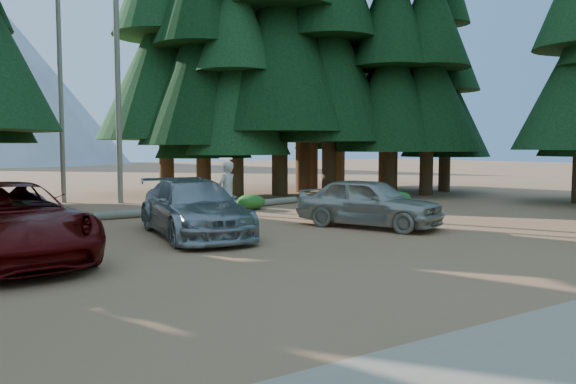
% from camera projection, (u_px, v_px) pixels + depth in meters
% --- Properties ---
extents(ground, '(160.00, 160.00, 0.00)m').
position_uv_depth(ground, '(287.00, 264.00, 11.44)').
color(ground, '#96683F').
rests_on(ground, ground).
extents(forest_belt_north, '(36.00, 7.00, 22.00)m').
position_uv_depth(forest_belt_north, '(98.00, 203.00, 24.02)').
color(forest_belt_north, black).
rests_on(forest_belt_north, ground).
extents(forest_belt_east, '(6.00, 22.00, 22.00)m').
position_uv_depth(forest_belt_east, '(551.00, 205.00, 23.16)').
color(forest_belt_east, black).
rests_on(forest_belt_east, ground).
extents(snag_front, '(0.24, 0.24, 12.00)m').
position_uv_depth(snag_front, '(117.00, 61.00, 23.56)').
color(snag_front, '#6F6758').
rests_on(snag_front, ground).
extents(snag_back, '(0.20, 0.20, 10.00)m').
position_uv_depth(snag_back, '(60.00, 85.00, 23.81)').
color(snag_back, '#6F6758').
rests_on(snag_back, ground).
extents(red_pickup, '(3.23, 6.11, 1.64)m').
position_uv_depth(red_pickup, '(4.00, 222.00, 11.65)').
color(red_pickup, '#550707').
rests_on(red_pickup, ground).
extents(silver_minivan_center, '(2.73, 5.41, 1.51)m').
position_uv_depth(silver_minivan_center, '(194.00, 208.00, 15.00)').
color(silver_minivan_center, '#989B9F').
rests_on(silver_minivan_center, ground).
extents(silver_minivan_right, '(3.35, 4.68, 1.48)m').
position_uv_depth(silver_minivan_right, '(369.00, 202.00, 16.66)').
color(silver_minivan_right, '#B5AFA1').
rests_on(silver_minivan_right, ground).
extents(frisbee_player, '(0.75, 0.64, 1.84)m').
position_uv_depth(frisbee_player, '(227.00, 192.00, 15.49)').
color(frisbee_player, beige).
rests_on(frisbee_player, ground).
extents(log_left, '(3.81, 0.28, 0.27)m').
position_uv_depth(log_left, '(150.00, 213.00, 19.20)').
color(log_left, '#6F6758').
rests_on(log_left, ground).
extents(log_mid, '(3.15, 1.37, 0.27)m').
position_uv_depth(log_mid, '(223.00, 204.00, 22.24)').
color(log_mid, '#6F6758').
rests_on(log_mid, ground).
extents(log_right, '(4.22, 1.32, 0.27)m').
position_uv_depth(log_right, '(259.00, 203.00, 22.50)').
color(log_right, '#6F6758').
rests_on(log_right, ground).
extents(shrub_center_left, '(1.15, 1.15, 0.63)m').
position_uv_depth(shrub_center_left, '(173.00, 206.00, 19.81)').
color(shrub_center_left, '#25621D').
rests_on(shrub_center_left, ground).
extents(shrub_center_right, '(1.00, 1.00, 0.55)m').
position_uv_depth(shrub_center_right, '(200.00, 204.00, 20.76)').
color(shrub_center_right, '#25621D').
rests_on(shrub_center_right, ground).
extents(shrub_right, '(1.11, 1.11, 0.61)m').
position_uv_depth(shrub_right, '(320.00, 206.00, 19.87)').
color(shrub_right, '#25621D').
rests_on(shrub_right, ground).
extents(shrub_far_right, '(1.07, 1.07, 0.59)m').
position_uv_depth(shrub_far_right, '(251.00, 202.00, 21.46)').
color(shrub_far_right, '#25621D').
rests_on(shrub_far_right, ground).
extents(shrub_edge_east, '(0.92, 0.92, 0.51)m').
position_uv_depth(shrub_edge_east, '(400.00, 198.00, 23.74)').
color(shrub_edge_east, '#25621D').
rests_on(shrub_edge_east, ground).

